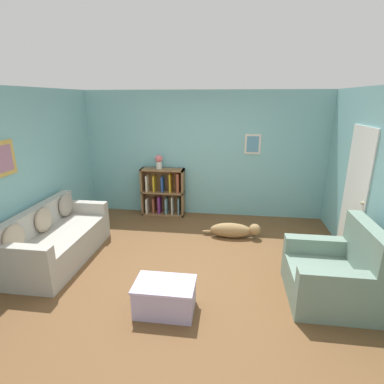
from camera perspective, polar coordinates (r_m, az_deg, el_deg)
The scene contains 10 objects.
ground_plane at distance 4.69m, azimuth -0.66°, elevation -13.83°, with size 14.00×14.00×0.00m, color brown.
wall_back at distance 6.34m, azimuth 2.23°, elevation 7.11°, with size 5.60×0.13×2.60m.
wall_left at distance 5.17m, azimuth -29.95°, elevation 2.45°, with size 0.13×5.00×2.60m.
wall_right at distance 4.59m, azimuth 32.67°, elevation 0.24°, with size 0.16×5.00×2.60m.
couch at distance 5.16m, azimuth -24.41°, elevation -8.28°, with size 0.84×1.86×0.86m.
bookshelf at distance 6.49m, azimuth -5.47°, elevation -0.12°, with size 0.92×0.29×1.02m.
recliner_chair at distance 4.24m, azimuth 25.55°, elevation -13.97°, with size 0.96×1.04×1.01m.
coffee_table at distance 3.74m, azimuth -5.19°, elevation -19.13°, with size 0.71×0.46×0.38m.
dog at distance 5.53m, azimuth 8.01°, elevation -7.21°, with size 1.05×0.25×0.28m.
vase at distance 6.31m, azimuth -6.32°, elevation 5.88°, with size 0.15×0.15×0.29m.
Camera 1 is at (0.58, -3.97, 2.43)m, focal length 28.00 mm.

